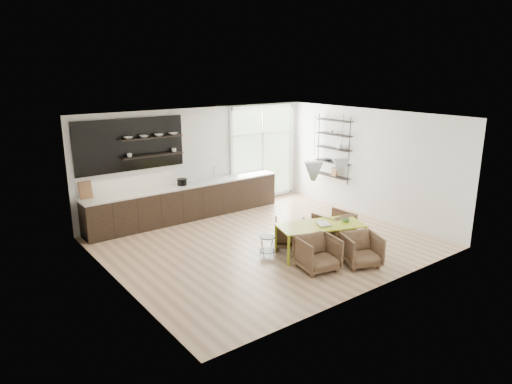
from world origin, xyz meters
name	(u,v)px	position (x,y,z in m)	size (l,w,h in m)	color
room	(258,170)	(0.58, 1.10, 1.46)	(7.02, 6.01, 2.91)	#D3AB84
kitchen_run	(184,197)	(-0.69, 2.69, 0.60)	(5.54, 0.69, 2.75)	black
right_shelving	(334,150)	(3.36, 1.17, 1.65)	(0.26, 1.22, 1.90)	black
dining_table	(320,226)	(0.51, -1.22, 0.63)	(2.02, 1.39, 0.68)	#ABBB1C
armchair_back_left	(290,233)	(0.26, -0.51, 0.32)	(0.68, 0.70, 0.64)	brown
armchair_back_right	(333,227)	(1.29, -0.87, 0.35)	(0.76, 0.78, 0.71)	brown
armchair_front_left	(318,253)	(-0.09, -1.76, 0.35)	(0.74, 0.76, 0.69)	brown
armchair_front_right	(361,250)	(0.78, -2.14, 0.33)	(0.71, 0.73, 0.66)	brown
wire_stool	(267,244)	(-0.49, -0.64, 0.29)	(0.36, 0.36, 0.45)	black
table_book	(318,224)	(0.44, -1.21, 0.69)	(0.26, 0.34, 0.03)	white
table_bowl	(346,220)	(1.09, -1.40, 0.70)	(0.18, 0.18, 0.06)	#538248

